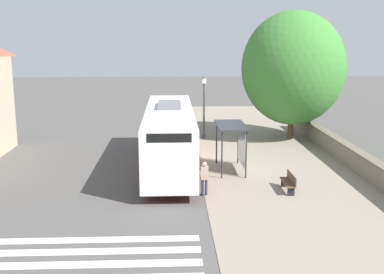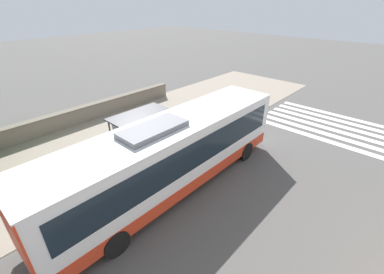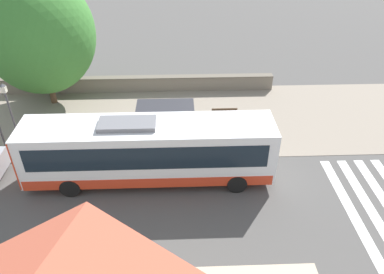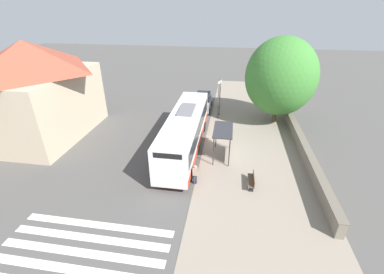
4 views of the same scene
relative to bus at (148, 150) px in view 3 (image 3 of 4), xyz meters
name	(u,v)px [view 3 (image 3 of 4)]	position (x,y,z in m)	size (l,w,h in m)	color
ground_plane	(126,160)	(-1.57, -1.45, -1.81)	(120.00, 120.00, 0.00)	#514F4C
sidewalk_plaza	(134,119)	(-6.07, -1.45, -1.80)	(9.00, 44.00, 0.02)	gray
stone_wall	(138,84)	(-10.12, -1.45, -1.23)	(0.60, 20.00, 1.14)	slate
bus	(148,150)	(0.00, 0.00, 0.00)	(2.68, 12.41, 3.49)	white
bus_shelter	(166,111)	(-3.42, 0.79, 0.27)	(1.53, 3.24, 2.54)	#2D2D33
pedestrian	(240,144)	(-1.59, 4.88, -0.88)	(0.34, 0.22, 1.59)	#2D3347
bench	(225,115)	(-5.58, 4.50, -1.33)	(0.40, 1.66, 0.88)	brown
street_lamp_near	(12,114)	(-2.37, -7.37, 0.82)	(0.28, 0.28, 4.45)	#4C4C51
shade_tree	(38,33)	(-8.54, -7.26, 3.17)	(7.12, 7.12, 8.91)	brown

